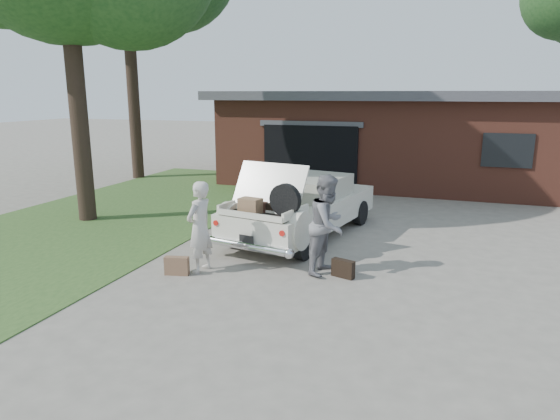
% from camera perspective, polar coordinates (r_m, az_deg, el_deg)
% --- Properties ---
extents(ground, '(90.00, 90.00, 0.00)m').
position_cam_1_polar(ground, '(9.14, -1.24, -7.55)').
color(ground, gray).
rests_on(ground, ground).
extents(grass_strip, '(6.00, 16.00, 0.02)m').
position_cam_1_polar(grass_strip, '(14.27, -18.00, -0.51)').
color(grass_strip, '#2D4C1E').
rests_on(grass_strip, ground).
extents(house, '(12.80, 7.80, 3.30)m').
position_cam_1_polar(house, '(19.64, 13.35, 8.31)').
color(house, brown).
rests_on(house, ground).
extents(sedan, '(2.67, 5.01, 1.85)m').
position_cam_1_polar(sedan, '(11.49, 2.55, 0.43)').
color(sedan, silver).
rests_on(sedan, ground).
extents(woman_left, '(0.50, 0.68, 1.70)m').
position_cam_1_polar(woman_left, '(9.25, -9.17, -1.94)').
color(woman_left, beige).
rests_on(woman_left, ground).
extents(woman_right, '(0.86, 1.01, 1.83)m').
position_cam_1_polar(woman_right, '(9.10, 5.50, -1.65)').
color(woman_right, slate).
rests_on(woman_right, ground).
extents(suitcase_left, '(0.46, 0.23, 0.34)m').
position_cam_1_polar(suitcase_left, '(9.34, -11.71, -6.26)').
color(suitcase_left, brown).
rests_on(suitcase_left, ground).
extents(suitcase_right, '(0.45, 0.26, 0.33)m').
position_cam_1_polar(suitcase_right, '(9.10, 7.22, -6.65)').
color(suitcase_right, black).
rests_on(suitcase_right, ground).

